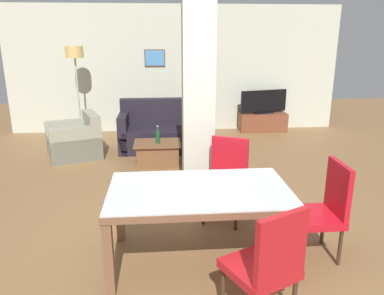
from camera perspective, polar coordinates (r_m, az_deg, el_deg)
name	(u,v)px	position (r m, az deg, el deg)	size (l,w,h in m)	color
ground_plane	(199,260)	(3.77, 1.05, -16.71)	(18.00, 18.00, 0.00)	brown
back_wall	(175,69)	(8.34, -2.58, 11.79)	(7.20, 0.09, 2.70)	beige
divider_pillar	(198,97)	(4.64, 0.94, 7.77)	(0.39, 0.33, 2.70)	beige
dining_table	(199,203)	(3.47, 1.10, -8.45)	(1.66, 0.98, 0.74)	brown
dining_chair_head_right	(324,207)	(3.81, 19.41, -8.59)	(0.46, 0.46, 0.95)	red
dining_chair_near_right	(267,263)	(2.87, 11.42, -16.81)	(0.62, 0.62, 0.95)	red
dining_chair_far_right	(227,177)	(4.35, 5.29, -4.44)	(0.61, 0.61, 0.95)	red
sofa	(166,132)	(7.09, -4.04, 2.32)	(1.71, 0.86, 0.91)	black
armchair	(76,141)	(6.91, -17.28, 0.89)	(1.08, 1.06, 0.76)	gray
coffee_table	(158,153)	(6.20, -5.25, -0.86)	(0.76, 0.51, 0.39)	brown
bottle	(158,136)	(6.06, -5.23, 1.69)	(0.07, 0.07, 0.29)	#194C23
tv_stand	(263,122)	(8.54, 10.70, 3.84)	(1.04, 0.40, 0.41)	brown
tv_screen	(264,102)	(8.46, 10.87, 6.82)	(1.07, 0.31, 0.51)	black
floor_lamp	(75,61)	(7.85, -17.37, 12.44)	(0.34, 0.34, 1.87)	#B7B7BC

